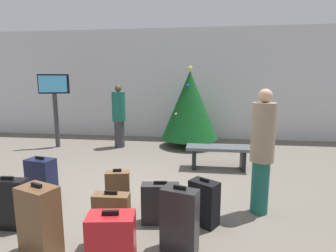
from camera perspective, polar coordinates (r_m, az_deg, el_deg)
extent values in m
plane|color=#665E54|center=(4.44, -9.54, -15.05)|extent=(16.00, 16.00, 0.00)
cube|color=silver|center=(8.74, -0.58, 8.79)|extent=(16.00, 0.20, 3.41)
cylinder|color=#4C3319|center=(7.65, 4.49, -3.39)|extent=(0.12, 0.12, 0.23)
cone|color=#0F4719|center=(7.49, 4.60, 4.45)|extent=(1.56, 1.56, 1.86)
sphere|color=#F2D84C|center=(7.46, 4.71, 12.05)|extent=(0.12, 0.12, 0.12)
sphere|color=blue|center=(7.71, 7.70, 2.80)|extent=(0.08, 0.08, 0.08)
sphere|color=red|center=(7.66, 2.86, 5.91)|extent=(0.08, 0.08, 0.08)
sphere|color=silver|center=(7.22, 1.80, 2.50)|extent=(0.08, 0.08, 0.08)
sphere|color=blue|center=(7.31, 4.19, 8.47)|extent=(0.08, 0.08, 0.08)
cylinder|color=#333338|center=(8.04, -22.47, 1.05)|extent=(0.12, 0.12, 1.48)
cube|color=black|center=(7.96, -22.94, 8.17)|extent=(0.77, 0.35, 0.52)
cube|color=#4CB2F2|center=(7.93, -23.10, 8.15)|extent=(0.67, 0.26, 0.44)
cube|color=#4C5159|center=(5.74, 10.62, -4.56)|extent=(1.34, 0.44, 0.06)
cube|color=black|center=(5.80, 5.55, -6.76)|extent=(0.08, 0.35, 0.42)
cube|color=black|center=(5.86, 15.49, -6.91)|extent=(0.08, 0.35, 0.42)
cylinder|color=#333338|center=(7.59, -10.18, -1.66)|extent=(0.27, 0.27, 0.74)
cylinder|color=#19594C|center=(7.48, -10.36, 4.08)|extent=(0.37, 0.37, 0.79)
sphere|color=brown|center=(7.45, -10.47, 7.78)|extent=(0.18, 0.18, 0.18)
cylinder|color=#19594C|center=(4.07, 18.79, -12.07)|extent=(0.24, 0.24, 0.75)
cylinder|color=gray|center=(3.86, 19.42, -1.28)|extent=(0.44, 0.44, 0.80)
sphere|color=tan|center=(3.80, 19.84, 6.03)|extent=(0.18, 0.18, 0.18)
cube|color=brown|center=(3.31, -25.44, -17.67)|extent=(0.47, 0.38, 0.76)
cube|color=black|center=(3.15, -25.98, -11.16)|extent=(0.14, 0.08, 0.04)
cube|color=brown|center=(3.27, -11.73, -18.79)|extent=(0.41, 0.19, 0.61)
cube|color=black|center=(3.13, -11.94, -13.56)|extent=(0.14, 0.04, 0.04)
cube|color=#141938|center=(4.65, -25.07, -10.28)|extent=(0.45, 0.32, 0.67)
cube|color=black|center=(4.55, -25.39, -6.08)|extent=(0.15, 0.06, 0.04)
cube|color=black|center=(3.64, 7.58, -15.75)|extent=(0.42, 0.38, 0.58)
cube|color=black|center=(3.52, 7.69, -11.19)|extent=(0.12, 0.09, 0.04)
cube|color=#232326|center=(3.66, -1.60, -16.01)|extent=(0.51, 0.25, 0.53)
cube|color=black|center=(3.54, -1.63, -11.85)|extent=(0.17, 0.05, 0.04)
cube|color=black|center=(2.43, -12.03, -17.44)|extent=(0.14, 0.05, 0.04)
cube|color=brown|center=(3.93, -10.51, -13.66)|extent=(0.35, 0.23, 0.61)
cube|color=black|center=(3.81, -10.66, -9.17)|extent=(0.12, 0.05, 0.04)
cube|color=#232326|center=(3.08, 2.44, -19.30)|extent=(0.43, 0.29, 0.71)
cube|color=black|center=(2.92, 2.50, -12.81)|extent=(0.14, 0.07, 0.04)
cube|color=black|center=(4.04, -30.34, -13.98)|extent=(0.45, 0.20, 0.64)
cube|color=black|center=(3.92, -30.77, -9.39)|extent=(0.16, 0.04, 0.04)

